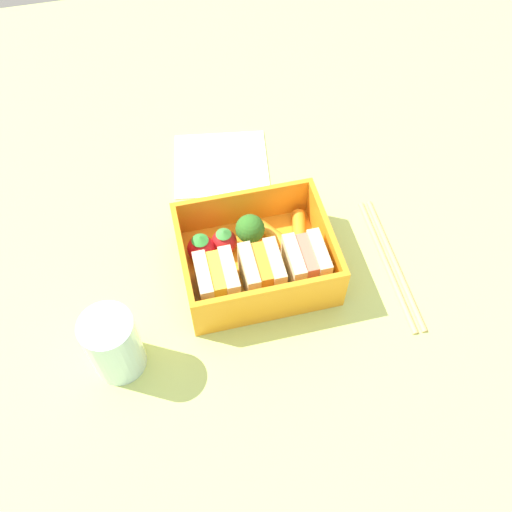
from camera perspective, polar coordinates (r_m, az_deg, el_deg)
ground_plane at (r=65.68cm, az=0.00°, el=-1.83°), size 120.00×120.00×2.00cm
bento_tray at (r=64.34cm, az=0.00°, el=-1.06°), size 16.36×13.51×1.20cm
bento_rim at (r=61.81cm, az=0.00°, el=0.51°), size 16.36×13.51×4.92cm
sandwich_left at (r=61.37cm, az=4.99°, el=-0.68°), size 4.12×5.27×4.59cm
sandwich_center_left at (r=60.52cm, az=0.58°, el=-1.57°), size 4.12×5.27×4.59cm
sandwich_center at (r=60.05cm, az=-3.93°, el=-2.47°), size 4.12×5.27×4.59cm
carrot_stick_far_left at (r=65.94cm, az=4.33°, el=2.75°), size 2.61×4.81×1.52cm
carrot_stick_left at (r=64.99cm, az=2.13°, el=1.79°), size 4.22×5.35×1.50cm
broccoli_floret at (r=63.30cm, az=-0.28°, el=2.72°), size 3.28×3.28×4.47cm
strawberry_left at (r=63.77cm, az=-3.20°, el=1.48°), size 2.89×2.89×3.49cm
strawberry_far_left at (r=63.28cm, az=-5.51°, el=0.80°), size 3.13×3.13×3.73cm
chopstick_pair at (r=66.81cm, az=13.35°, el=-0.56°), size 2.02×18.23×0.70cm
drinking_glass at (r=57.43cm, az=-14.07°, el=-8.59°), size 5.24×5.24×8.05cm
folded_napkin at (r=75.06cm, az=-3.52°, el=9.25°), size 13.56×12.91×0.40cm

